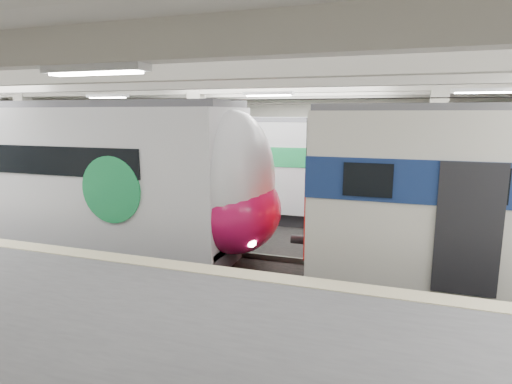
% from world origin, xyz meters
% --- Properties ---
extents(station_hall, '(36.00, 24.00, 5.75)m').
position_xyz_m(station_hall, '(0.00, -1.74, 3.24)').
color(station_hall, black).
rests_on(station_hall, ground).
extents(modern_emu, '(14.72, 3.04, 4.71)m').
position_xyz_m(modern_emu, '(-5.78, -0.00, 2.31)').
color(modern_emu, silver).
rests_on(modern_emu, ground).
extents(far_train, '(13.09, 3.31, 4.18)m').
position_xyz_m(far_train, '(-4.37, 5.50, 2.16)').
color(far_train, silver).
rests_on(far_train, ground).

